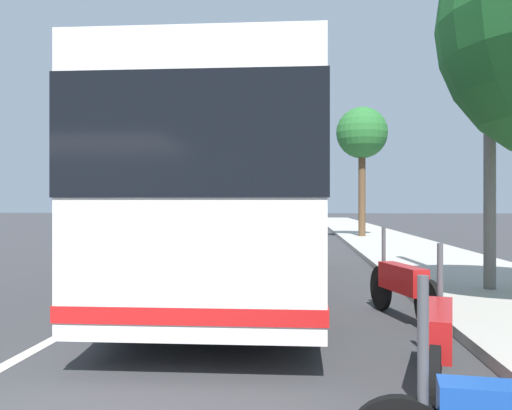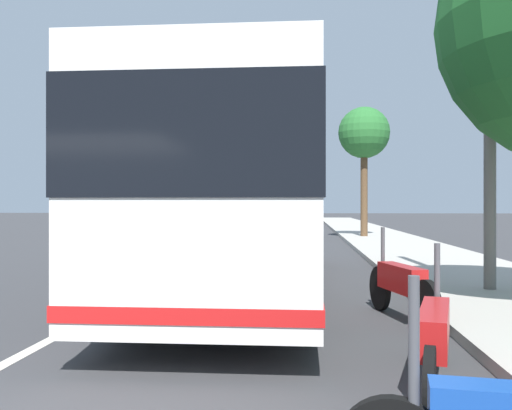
% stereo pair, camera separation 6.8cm
% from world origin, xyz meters
% --- Properties ---
extents(sidewalk_curb, '(110.00, 3.60, 0.14)m').
position_xyz_m(sidewalk_curb, '(10.00, -6.65, 0.07)').
color(sidewalk_curb, '#B2ADA3').
rests_on(sidewalk_curb, ground).
extents(lane_divider_line, '(110.00, 0.16, 0.01)m').
position_xyz_m(lane_divider_line, '(10.00, 0.00, 0.00)').
color(lane_divider_line, silver).
rests_on(lane_divider_line, ground).
extents(coach_bus, '(11.73, 2.66, 3.29)m').
position_xyz_m(coach_bus, '(8.75, -1.94, 1.89)').
color(coach_bus, silver).
rests_on(coach_bus, ground).
extents(motorcycle_by_tree, '(2.27, 0.67, 1.24)m').
position_xyz_m(motorcycle_by_tree, '(2.96, -4.21, 0.46)').
color(motorcycle_by_tree, black).
rests_on(motorcycle_by_tree, ground).
extents(motorcycle_mid_row, '(2.19, 0.64, 1.29)m').
position_xyz_m(motorcycle_mid_row, '(5.91, -4.41, 0.49)').
color(motorcycle_mid_row, black).
rests_on(motorcycle_mid_row, ground).
extents(car_side_street, '(3.97, 1.95, 1.37)m').
position_xyz_m(car_side_street, '(36.69, 1.59, 0.66)').
color(car_side_street, navy).
rests_on(car_side_street, ground).
extents(car_far_distant, '(4.30, 2.04, 1.56)m').
position_xyz_m(car_far_distant, '(32.26, 1.70, 0.74)').
color(car_far_distant, gray).
rests_on(car_far_distant, ground).
extents(car_behind_bus, '(4.76, 1.99, 1.46)m').
position_xyz_m(car_behind_bus, '(49.88, -2.18, 0.69)').
color(car_behind_bus, gold).
rests_on(car_behind_bus, ground).
extents(roadside_tree_far_block, '(2.45, 2.45, 6.31)m').
position_xyz_m(roadside_tree_far_block, '(25.12, -5.91, 4.99)').
color(roadside_tree_far_block, brown).
rests_on(roadside_tree_far_block, ground).
extents(utility_pole, '(0.21, 0.21, 7.84)m').
position_xyz_m(utility_pole, '(8.10, -6.33, 3.92)').
color(utility_pole, slate).
rests_on(utility_pole, ground).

